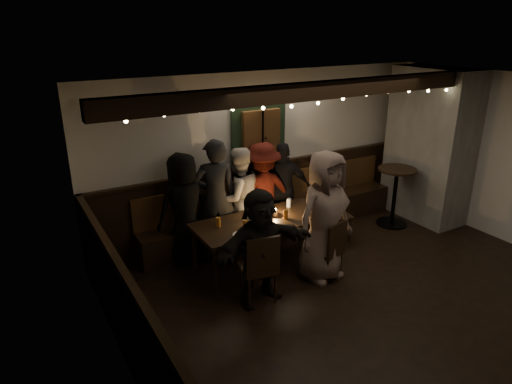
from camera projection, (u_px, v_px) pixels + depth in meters
room at (362, 174)px, 7.08m from camera, size 6.02×5.01×2.62m
dining_table at (263, 224)px, 6.37m from camera, size 1.96×0.84×0.85m
chair_near_left at (260, 265)px, 5.53m from camera, size 0.49×0.49×0.93m
chair_near_right at (331, 247)px, 6.07m from camera, size 0.47×0.47×0.85m
chair_end at (332, 211)px, 7.15m from camera, size 0.46×0.46×0.89m
high_top at (395, 189)px, 7.68m from camera, size 0.63×0.63×1.01m
person_a at (184, 208)px, 6.47m from camera, size 0.84×0.60×1.61m
person_b at (215, 198)px, 6.64m from camera, size 0.73×0.58×1.76m
person_c at (239, 198)px, 6.91m from camera, size 0.79×0.63×1.57m
person_d at (262, 192)px, 7.10m from camera, size 1.05×0.64×1.59m
person_e at (283, 189)px, 7.33m from camera, size 0.97×0.68×1.53m
person_f at (260, 247)px, 5.50m from camera, size 1.41×0.57×1.48m
person_g at (324, 217)px, 5.97m from camera, size 0.94×0.68×1.79m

